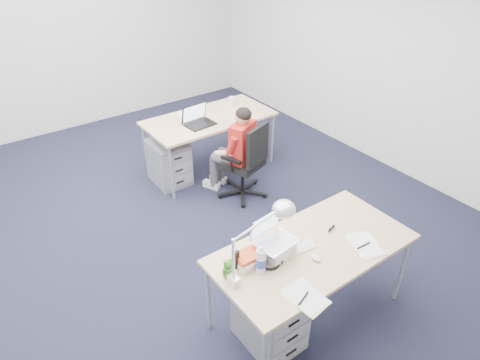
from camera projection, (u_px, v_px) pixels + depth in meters
name	position (u px, v px, depth m)	size (l,w,h in m)	color
floor	(187.00, 243.00, 4.44)	(7.00, 7.00, 0.00)	black
room	(174.00, 84.00, 3.52)	(6.02, 7.02, 2.80)	silver
desk_near	(313.00, 252.00, 3.31)	(1.60, 0.80, 0.73)	tan
desk_far	(209.00, 121.00, 5.36)	(1.60, 0.80, 0.73)	tan
office_chair	(245.00, 176.00, 5.05)	(0.76, 0.76, 0.94)	black
seated_person	(234.00, 150.00, 4.97)	(0.51, 0.66, 1.11)	#B12119
drawer_pedestal_near	(270.00, 316.00, 3.31)	(0.40, 0.50, 0.55)	gray
drawer_pedestal_far	(169.00, 162.00, 5.30)	(0.40, 0.50, 0.55)	gray
silver_laptop	(277.00, 239.00, 3.14)	(0.30, 0.23, 0.32)	silver
wireless_keyboard	(300.00, 248.00, 3.27)	(0.26, 0.11, 0.01)	white
computer_mouse	(316.00, 258.00, 3.17)	(0.06, 0.09, 0.03)	white
headphones	(269.00, 262.00, 3.13)	(0.21, 0.16, 0.03)	black
can_koozie	(277.00, 243.00, 3.26)	(0.06, 0.06, 0.11)	#1A1646
water_bottle	(261.00, 260.00, 3.01)	(0.07, 0.07, 0.23)	silver
bear_figurine	(228.00, 268.00, 2.98)	(0.09, 0.07, 0.16)	#267820
book_stack	(249.00, 259.00, 3.12)	(0.20, 0.15, 0.09)	silver
cordless_phone	(237.00, 260.00, 3.07)	(0.04, 0.02, 0.15)	black
papers_left	(305.00, 298.00, 2.86)	(0.20, 0.29, 0.01)	#FFE893
papers_right	(365.00, 246.00, 3.30)	(0.20, 0.29, 0.01)	#FFE893
sunglasses	(332.00, 228.00, 3.47)	(0.10, 0.04, 0.02)	black
desk_lamp	(253.00, 245.00, 2.91)	(0.48, 0.17, 0.55)	silver
dark_laptop	(200.00, 115.00, 5.08)	(0.34, 0.33, 0.25)	black
far_cup	(232.00, 101.00, 5.64)	(0.08, 0.08, 0.11)	white
far_papers	(188.00, 116.00, 5.36)	(0.20, 0.28, 0.01)	white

